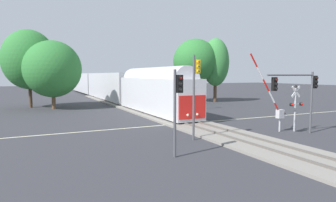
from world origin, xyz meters
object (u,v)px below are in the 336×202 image
at_px(traffic_signal_near_left, 177,99).
at_px(maple_right_background, 215,62).
at_px(crossing_signal_mast, 296,103).
at_px(oak_far_right, 195,61).
at_px(commuter_train, 108,85).
at_px(traffic_signal_near_right, 300,87).
at_px(pine_left_background, 29,60).
at_px(oak_behind_train, 53,69).
at_px(crossing_gate_near, 277,107).
at_px(traffic_signal_far_side, 189,80).
at_px(traffic_signal_median, 196,84).

bearing_deg(traffic_signal_near_left, maple_right_background, 51.84).
distance_m(crossing_signal_mast, oak_far_right, 27.09).
relative_size(commuter_train, maple_right_background, 6.09).
xyz_separation_m(traffic_signal_near_right, pine_left_background, (-18.33, 29.70, 3.05)).
bearing_deg(commuter_train, traffic_signal_near_left, -98.71).
height_order(oak_behind_train, oak_far_right, oak_far_right).
xyz_separation_m(crossing_signal_mast, traffic_signal_near_left, (-12.13, -2.53, 0.96)).
bearing_deg(crossing_gate_near, traffic_signal_far_side, 87.61).
xyz_separation_m(traffic_signal_far_side, maple_right_background, (10.08, 8.62, 2.75)).
bearing_deg(commuter_train, pine_left_background, -148.78).
height_order(crossing_gate_near, maple_right_background, maple_right_background).
relative_size(traffic_signal_near_right, maple_right_background, 0.48).
xyz_separation_m(traffic_signal_median, traffic_signal_far_side, (8.05, 15.14, -0.08)).
xyz_separation_m(traffic_signal_near_left, oak_far_right, (18.23, 28.54, 3.55)).
bearing_deg(oak_far_right, oak_behind_train, -178.41).
bearing_deg(pine_left_background, oak_behind_train, -49.88).
bearing_deg(pine_left_background, maple_right_background, -8.22).
height_order(traffic_signal_near_right, traffic_signal_median, traffic_signal_median).
height_order(crossing_gate_near, oak_behind_train, oak_behind_train).
relative_size(traffic_signal_near_left, traffic_signal_far_side, 0.84).
xyz_separation_m(traffic_signal_median, oak_far_right, (15.05, 25.19, 2.86)).
xyz_separation_m(commuter_train, traffic_signal_near_right, (5.31, -37.60, 0.93)).
relative_size(crossing_signal_mast, traffic_signal_far_side, 0.65).
height_order(traffic_signal_near_left, traffic_signal_far_side, traffic_signal_far_side).
distance_m(traffic_signal_near_left, pine_left_background, 32.17).
distance_m(commuter_train, crossing_gate_near, 36.37).
xyz_separation_m(traffic_signal_far_side, oak_far_right, (7.00, 10.04, 2.93)).
bearing_deg(maple_right_background, traffic_signal_median, -127.34).
xyz_separation_m(traffic_signal_median, oak_behind_train, (-7.43, 24.56, 1.37)).
relative_size(crossing_gate_near, traffic_signal_far_side, 1.06).
bearing_deg(crossing_signal_mast, oak_behind_train, 122.85).
bearing_deg(traffic_signal_median, pine_left_background, 110.13).
relative_size(traffic_signal_near_right, oak_far_right, 0.48).
bearing_deg(crossing_signal_mast, oak_far_right, 76.80).
bearing_deg(oak_behind_train, traffic_signal_near_right, -59.50).
xyz_separation_m(traffic_signal_near_left, traffic_signal_far_side, (11.23, 18.49, 0.62)).
distance_m(traffic_signal_near_right, traffic_signal_near_left, 11.40).
bearing_deg(traffic_signal_median, crossing_gate_near, -2.46).
height_order(commuter_train, traffic_signal_median, traffic_signal_median).
distance_m(traffic_signal_far_side, maple_right_background, 13.55).
distance_m(commuter_train, pine_left_background, 15.74).
distance_m(commuter_train, traffic_signal_near_left, 39.56).
height_order(traffic_signal_near_left, maple_right_background, maple_right_background).
height_order(crossing_gate_near, traffic_signal_near_left, crossing_gate_near).
xyz_separation_m(traffic_signal_near_right, oak_behind_train, (-15.56, 26.41, 1.72)).
relative_size(commuter_train, traffic_signal_far_side, 11.10).
bearing_deg(traffic_signal_near_right, crossing_signal_mast, 50.91).
relative_size(crossing_signal_mast, oak_far_right, 0.36).
relative_size(traffic_signal_near_left, oak_far_right, 0.46).
bearing_deg(traffic_signal_median, oak_far_right, 59.13).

